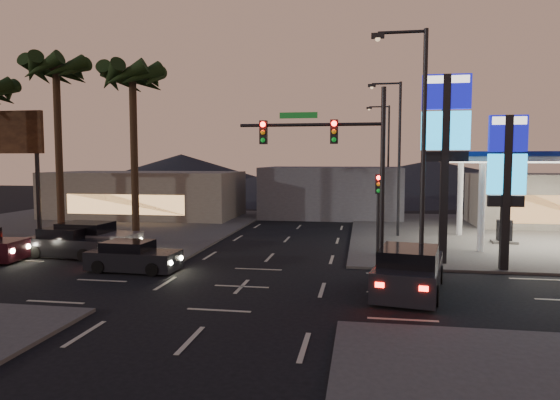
% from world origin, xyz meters
% --- Properties ---
extents(ground, '(140.00, 140.00, 0.00)m').
position_xyz_m(ground, '(0.00, 0.00, 0.00)').
color(ground, black).
rests_on(ground, ground).
extents(corner_lot_ne, '(24.00, 24.00, 0.12)m').
position_xyz_m(corner_lot_ne, '(16.00, 16.00, 0.06)').
color(corner_lot_ne, '#47443F').
rests_on(corner_lot_ne, ground).
extents(corner_lot_nw, '(24.00, 24.00, 0.12)m').
position_xyz_m(corner_lot_nw, '(-16.00, 16.00, 0.06)').
color(corner_lot_nw, '#47443F').
rests_on(corner_lot_nw, ground).
extents(convenience_store, '(10.00, 6.00, 4.00)m').
position_xyz_m(convenience_store, '(18.00, 21.00, 2.00)').
color(convenience_store, '#726B5B').
rests_on(convenience_store, ground).
extents(pylon_sign_tall, '(2.20, 0.35, 9.00)m').
position_xyz_m(pylon_sign_tall, '(8.50, 5.50, 6.39)').
color(pylon_sign_tall, black).
rests_on(pylon_sign_tall, ground).
extents(pylon_sign_short, '(1.60, 0.35, 7.00)m').
position_xyz_m(pylon_sign_short, '(11.00, 4.50, 4.66)').
color(pylon_sign_short, black).
rests_on(pylon_sign_short, ground).
extents(traffic_signal_mast, '(6.10, 0.39, 8.00)m').
position_xyz_m(traffic_signal_mast, '(3.76, 1.99, 5.23)').
color(traffic_signal_mast, black).
rests_on(traffic_signal_mast, ground).
extents(pedestal_signal, '(0.32, 0.39, 4.30)m').
position_xyz_m(pedestal_signal, '(5.50, 6.98, 2.92)').
color(pedestal_signal, black).
rests_on(pedestal_signal, ground).
extents(streetlight_near, '(2.14, 0.25, 10.00)m').
position_xyz_m(streetlight_near, '(6.79, 1.00, 5.72)').
color(streetlight_near, black).
rests_on(streetlight_near, ground).
extents(streetlight_mid, '(2.14, 0.25, 10.00)m').
position_xyz_m(streetlight_mid, '(6.79, 14.00, 5.72)').
color(streetlight_mid, black).
rests_on(streetlight_mid, ground).
extents(streetlight_far, '(2.14, 0.25, 10.00)m').
position_xyz_m(streetlight_far, '(6.79, 28.00, 5.72)').
color(streetlight_far, black).
rests_on(streetlight_far, ground).
extents(palm_a, '(4.41, 4.41, 10.86)m').
position_xyz_m(palm_a, '(-9.00, 9.50, 9.43)').
color(palm_a, black).
rests_on(palm_a, ground).
extents(palm_b, '(4.41, 4.41, 11.46)m').
position_xyz_m(palm_b, '(-14.00, 9.50, 9.97)').
color(palm_b, black).
rests_on(palm_b, ground).
extents(billboard, '(6.00, 0.30, 8.50)m').
position_xyz_m(billboard, '(-20.50, 13.00, 6.33)').
color(billboard, black).
rests_on(billboard, ground).
extents(building_far_west, '(16.00, 8.00, 4.00)m').
position_xyz_m(building_far_west, '(-14.00, 22.00, 2.00)').
color(building_far_west, '#726B5B').
rests_on(building_far_west, ground).
extents(building_far_mid, '(12.00, 9.00, 4.40)m').
position_xyz_m(building_far_mid, '(2.00, 26.00, 2.20)').
color(building_far_mid, '#4C4C51').
rests_on(building_far_mid, ground).
extents(hill_left, '(40.00, 40.00, 6.00)m').
position_xyz_m(hill_left, '(-25.00, 60.00, 3.00)').
color(hill_left, black).
rests_on(hill_left, ground).
extents(hill_right, '(50.00, 50.00, 5.00)m').
position_xyz_m(hill_right, '(15.00, 60.00, 2.50)').
color(hill_right, black).
rests_on(hill_right, ground).
extents(hill_center, '(60.00, 60.00, 4.00)m').
position_xyz_m(hill_center, '(0.00, 60.00, 2.00)').
color(hill_center, black).
rests_on(hill_center, ground).
extents(car_lane_a_front, '(4.26, 1.94, 1.36)m').
position_xyz_m(car_lane_a_front, '(-5.56, 1.95, 0.63)').
color(car_lane_a_front, black).
rests_on(car_lane_a_front, ground).
extents(car_lane_b_front, '(5.24, 2.37, 1.68)m').
position_xyz_m(car_lane_b_front, '(-9.71, 5.55, 0.78)').
color(car_lane_b_front, slate).
rests_on(car_lane_b_front, ground).
extents(car_lane_b_mid, '(4.80, 2.39, 1.52)m').
position_xyz_m(car_lane_b_mid, '(-10.29, 4.55, 0.70)').
color(car_lane_b_mid, black).
rests_on(car_lane_b_mid, ground).
extents(suv_station, '(3.14, 5.57, 1.76)m').
position_xyz_m(suv_station, '(6.48, 0.21, 0.82)').
color(suv_station, black).
rests_on(suv_station, ground).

